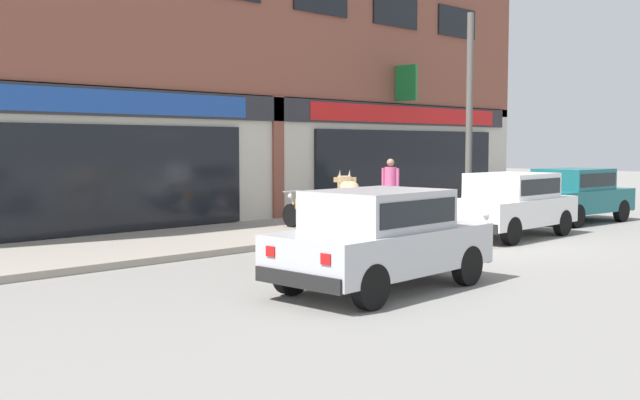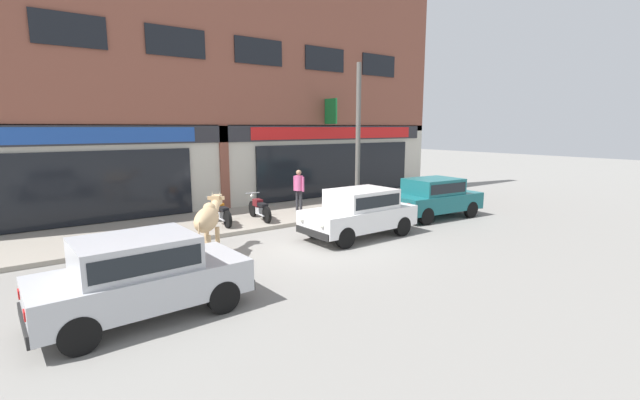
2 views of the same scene
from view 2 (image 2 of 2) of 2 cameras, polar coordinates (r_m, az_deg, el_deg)
ground_plane at (r=12.29m, az=-1.00°, el=-5.93°), size 90.00×90.00×0.00m
sidewalk at (r=15.70m, az=-9.65°, el=-2.37°), size 19.00×3.78×0.13m
shop_building at (r=17.40m, az=-13.42°, el=15.09°), size 23.00×1.40×10.42m
cow at (r=11.21m, az=-14.73°, el=-2.49°), size 1.48×1.83×1.61m
car_0 at (r=16.27m, az=14.97°, el=0.54°), size 3.70×1.86×1.46m
car_1 at (r=13.03m, az=5.33°, el=-1.39°), size 3.64×1.67×1.46m
car_2 at (r=8.15m, az=-22.82°, el=-8.92°), size 3.67×1.75×1.46m
motorcycle_0 at (r=14.50m, az=-13.13°, el=-1.67°), size 0.52×1.81×0.88m
motorcycle_1 at (r=14.98m, az=-8.09°, el=-1.15°), size 0.52×1.81×0.88m
pedestrian at (r=16.13m, az=-2.84°, el=1.86°), size 0.32×0.48×1.60m
utility_pole at (r=16.20m, az=5.09°, el=8.14°), size 0.18×0.18×5.50m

